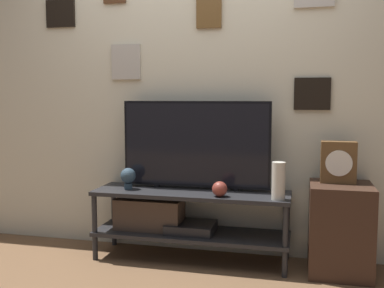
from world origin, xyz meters
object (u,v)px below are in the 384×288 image
at_px(vase_round_glass, 220,189).
at_px(mantel_clock, 338,162).
at_px(television, 196,144).
at_px(vase_tall_ceramic, 278,181).
at_px(decorative_bust, 128,177).

distance_m(vase_round_glass, mantel_clock, 0.86).
bearing_deg(mantel_clock, television, 177.06).
xyz_separation_m(vase_tall_ceramic, decorative_bust, (-1.15, 0.09, -0.03)).
bearing_deg(vase_tall_ceramic, decorative_bust, 175.35).
xyz_separation_m(vase_round_glass, mantel_clock, (0.82, 0.17, 0.20)).
bearing_deg(television, vase_tall_ceramic, -18.95).
relative_size(decorative_bust, mantel_clock, 0.56).
bearing_deg(vase_round_glass, vase_tall_ceramic, 0.15).
distance_m(decorative_bust, mantel_clock, 1.56).
relative_size(vase_tall_ceramic, decorative_bust, 1.60).
distance_m(vase_round_glass, decorative_bust, 0.74).
xyz_separation_m(vase_tall_ceramic, mantel_clock, (0.40, 0.17, 0.12)).
relative_size(television, vase_round_glass, 10.42).
bearing_deg(decorative_bust, vase_round_glass, -7.32).
bearing_deg(decorative_bust, television, 14.10).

